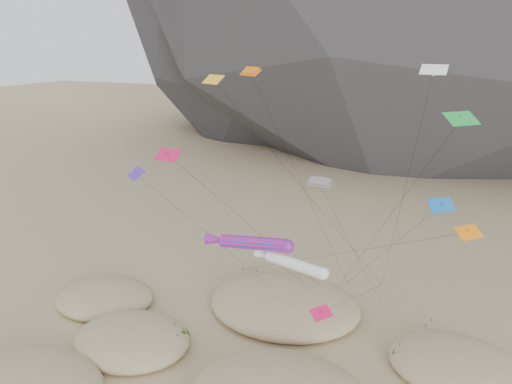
# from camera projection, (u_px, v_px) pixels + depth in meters

# --- Properties ---
(dunes) EXTENTS (49.77, 37.69, 4.43)m
(dunes) POSITION_uv_depth(u_px,v_px,m) (232.00, 375.00, 42.30)
(dunes) COLOR #CCB789
(dunes) RESTS_ON ground
(dune_grass) EXTENTS (42.31, 26.94, 1.48)m
(dune_grass) POSITION_uv_depth(u_px,v_px,m) (224.00, 382.00, 41.31)
(dune_grass) COLOR black
(dune_grass) RESTS_ON ground
(kite_stakes) EXTENTS (23.18, 8.00, 0.30)m
(kite_stakes) POSITION_uv_depth(u_px,v_px,m) (333.00, 293.00, 57.21)
(kite_stakes) COLOR #3F2D1E
(kite_stakes) RESTS_ON ground
(rainbow_tube_kite) EXTENTS (8.05, 15.42, 12.94)m
(rainbow_tube_kite) POSITION_uv_depth(u_px,v_px,m) (251.00, 243.00, 40.93)
(rainbow_tube_kite) COLOR #FF1A4E
(rainbow_tube_kite) RESTS_ON ground
(white_tube_kite) EXTENTS (7.58, 19.62, 12.09)m
(white_tube_kite) POSITION_uv_depth(u_px,v_px,m) (292.00, 263.00, 38.82)
(white_tube_kite) COLOR white
(white_tube_kite) RESTS_ON ground
(orange_parafoil) EXTENTS (9.61, 10.84, 25.59)m
(orange_parafoil) POSITION_uv_depth(u_px,v_px,m) (252.00, 76.00, 47.04)
(orange_parafoil) COLOR orange
(orange_parafoil) RESTS_ON ground
(multi_parafoil) EXTENTS (5.94, 10.45, 16.57)m
(multi_parafoil) POSITION_uv_depth(u_px,v_px,m) (320.00, 184.00, 43.47)
(multi_parafoil) COLOR orange
(multi_parafoil) RESTS_ON ground
(delta_kites) EXTENTS (30.94, 23.51, 25.98)m
(delta_kites) POSITION_uv_depth(u_px,v_px,m) (325.00, 167.00, 41.57)
(delta_kites) COLOR yellow
(delta_kites) RESTS_ON ground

